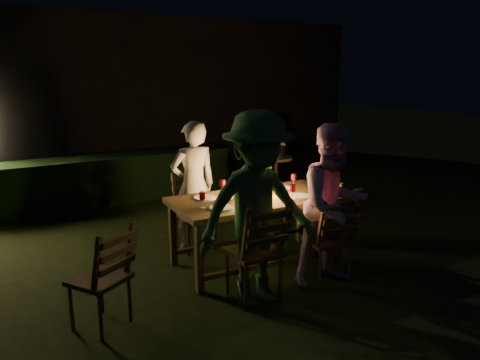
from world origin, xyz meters
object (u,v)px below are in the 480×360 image
chair_far_left (196,225)px  chair_far_right (264,215)px  bottle_bucket_a (276,148)px  side_table (276,162)px  ice_bucket (277,151)px  lantern (258,182)px  dining_table (257,204)px  bottle_table (237,188)px  chair_spare (102,296)px  chair_near_left (255,268)px  chair_near_right (328,254)px  person_opp_left (258,210)px  bottle_bucket_b (278,147)px  person_opp_right (334,206)px  person_house_side (193,185)px  chair_end (340,225)px

chair_far_left → chair_far_right: 1.00m
bottle_bucket_a → side_table: bearing=38.7°
chair_far_right → ice_bucket: ice_bucket is taller
lantern → bottle_bucket_a: (1.69, 2.08, -0.04)m
dining_table → bottle_table: size_ratio=7.09×
bottle_table → chair_spare: bearing=-162.8°
chair_near_left → side_table: chair_near_left is taller
chair_near_right → bottle_bucket_a: bottle_bucket_a is taller
chair_far_left → person_opp_left: bearing=88.2°
chair_near_right → bottle_bucket_a: 3.27m
bottle_table → bottle_bucket_b: bearing=46.3°
bottle_table → chair_far_left: bearing=101.2°
chair_near_right → chair_spare: size_ratio=1.01×
ice_bucket → lantern: bearing=-129.4°
chair_spare → ice_bucket: (3.71, 2.67, 0.58)m
chair_near_left → chair_far_left: bearing=87.3°
chair_far_left → bottle_bucket_a: bottle_bucket_a is taller
chair_near_right → lantern: lantern is taller
person_opp_right → lantern: person_opp_right is taller
chair_near_left → bottle_bucket_a: bottle_bucket_a is taller
chair_spare → side_table: size_ratio=1.29×
chair_far_right → person_opp_right: (-0.20, -1.58, 0.56)m
person_opp_left → person_opp_right: bearing=0.0°
chair_spare → side_table: chair_spare is taller
person_opp_right → person_opp_left: size_ratio=0.91×
chair_far_left → lantern: bearing=123.0°
chair_near_right → person_opp_left: size_ratio=0.53×
chair_far_right → bottle_bucket_a: (1.14, 1.39, 0.63)m
person_house_side → bottle_bucket_b: person_house_side is taller
dining_table → lantern: lantern is taller
chair_end → bottle_bucket_b: bottle_bucket_b is taller
chair_near_left → bottle_bucket_a: (2.23, 2.87, 0.60)m
chair_near_left → person_house_side: person_house_side is taller
chair_far_left → chair_end: (1.63, -0.87, -0.02)m
chair_near_right → chair_far_right: bearing=93.0°
chair_far_right → chair_end: size_ratio=1.05×
person_opp_right → chair_far_right: bearing=86.4°
chair_end → bottle_table: bearing=-95.1°
chair_far_right → chair_end: bearing=133.4°
chair_spare → side_table: 4.59m
chair_far_right → bottle_bucket_b: (1.24, 1.47, 0.63)m
person_house_side → side_table: 2.56m
side_table → bottle_bucket_a: bottle_bucket_a is taller
chair_spare → bottle_table: bearing=-14.1°
chair_near_left → chair_end: size_ratio=1.15×
chair_far_right → chair_near_right: bearing=88.2°
chair_far_left → side_table: size_ratio=1.31×
dining_table → ice_bucket: 2.81m
chair_near_left → chair_far_right: size_ratio=1.09×
chair_far_left → lantern: 1.10m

